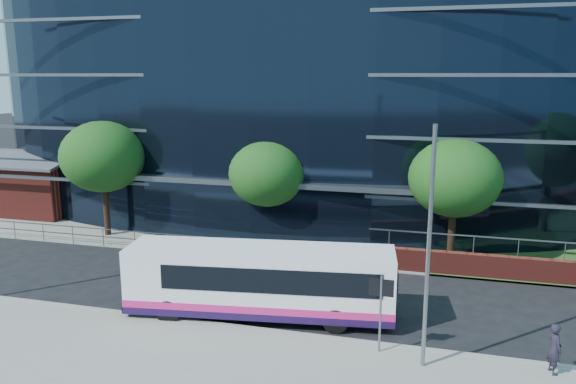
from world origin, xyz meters
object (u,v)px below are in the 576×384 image
(brick_pavilion, at_px, (31,184))
(streetlight_east, at_px, (429,241))
(pedestrian, at_px, (555,348))
(city_bus, at_px, (262,281))
(tree_far_b, at_px, (267,174))
(tree_far_a, at_px, (103,157))
(street_sign, at_px, (381,297))
(tree_far_c, at_px, (455,178))

(brick_pavilion, distance_m, streetlight_east, 32.19)
(pedestrian, bearing_deg, city_bus, 62.24)
(brick_pavilion, xyz_separation_m, tree_far_b, (19.00, -4.00, 2.27))
(tree_far_a, distance_m, streetlight_east, 22.05)
(street_sign, bearing_deg, tree_far_c, 76.71)
(streetlight_east, bearing_deg, tree_far_c, 84.89)
(brick_pavilion, height_order, tree_far_c, tree_far_c)
(streetlight_east, xyz_separation_m, city_bus, (-6.41, 2.58, -2.90))
(street_sign, bearing_deg, city_bus, 157.92)
(city_bus, bearing_deg, street_sign, -29.70)
(brick_pavilion, height_order, city_bus, brick_pavilion)
(streetlight_east, height_order, city_bus, streetlight_east)
(street_sign, distance_m, tree_far_b, 13.54)
(tree_far_a, xyz_separation_m, pedestrian, (23.09, -10.56, -3.87))
(tree_far_a, bearing_deg, brick_pavilion, 153.45)
(brick_pavilion, distance_m, pedestrian, 35.46)
(pedestrian, bearing_deg, tree_far_c, -0.85)
(tree_far_a, bearing_deg, city_bus, -34.32)
(tree_far_c, distance_m, streetlight_east, 11.22)
(brick_pavilion, distance_m, tree_far_c, 29.46)
(streetlight_east, bearing_deg, street_sign, 158.64)
(tree_far_b, bearing_deg, brick_pavilion, 168.12)
(city_bus, distance_m, pedestrian, 10.69)
(tree_far_a, distance_m, tree_far_c, 20.00)
(brick_pavilion, distance_m, tree_far_b, 19.55)
(brick_pavilion, bearing_deg, tree_far_c, -8.82)
(streetlight_east, bearing_deg, brick_pavilion, 150.76)
(tree_far_b, xyz_separation_m, streetlight_east, (9.00, -11.67, 0.23))
(tree_far_b, bearing_deg, tree_far_a, -177.14)
(tree_far_b, height_order, tree_far_c, tree_far_c)
(brick_pavilion, distance_m, city_bus, 25.26)
(street_sign, xyz_separation_m, pedestrian, (5.59, 0.02, -1.15))
(city_bus, bearing_deg, tree_far_c, 41.63)
(brick_pavilion, xyz_separation_m, pedestrian, (32.09, -15.06, -0.94))
(street_sign, bearing_deg, tree_far_a, 148.83)
(brick_pavilion, bearing_deg, tree_far_b, -11.88)
(streetlight_east, xyz_separation_m, pedestrian, (4.09, 0.61, -3.44))
(tree_far_b, bearing_deg, street_sign, -55.92)
(streetlight_east, bearing_deg, pedestrian, 8.48)
(pedestrian, bearing_deg, street_sign, 73.10)
(city_bus, bearing_deg, pedestrian, -18.24)
(street_sign, xyz_separation_m, tree_far_b, (-7.50, 11.09, 2.06))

